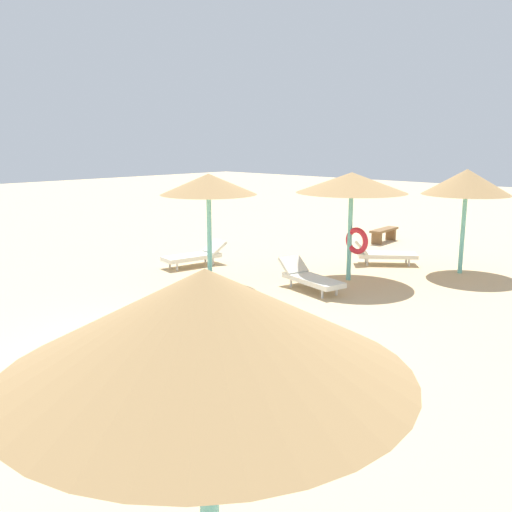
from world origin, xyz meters
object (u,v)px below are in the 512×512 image
Objects in this scene: parasol_0 at (467,182)px; lounger_0 at (383,254)px; parasol_2 at (208,185)px; lounger_5 at (310,277)px; parasol_5 at (352,184)px; parasol_1 at (206,324)px; lounger_2 at (196,255)px; bench_0 at (384,233)px.

parasol_0 is 3.10m from lounger_0.
parasol_2 reaches higher than lounger_5.
lounger_0 is (-0.34, 2.26, -2.20)m from parasol_5.
lounger_0 is at bearing 93.22° from lounger_5.
lounger_2 is (-9.92, 8.30, -2.28)m from parasol_1.
parasol_0 reaches higher than lounger_5.
lounger_5 is (-5.84, 8.48, -2.28)m from parasol_1.
parasol_0 is 5.33m from bench_0.
parasol_2 is at bearing -31.31° from lounger_2.
parasol_0 is 13.33m from parasol_1.
parasol_2 is (-7.95, 7.10, -0.05)m from parasol_1.
parasol_2 reaches higher than lounger_2.
bench_0 is (-4.03, 2.74, -2.16)m from parasol_0.
parasol_5 is 1.53× the size of lounger_0.
parasol_0 is 1.44× the size of lounger_5.
bench_0 is (-1.88, 3.25, 0.02)m from lounger_0.
lounger_2 is at bearing -143.56° from parasol_0.
lounger_0 is (-2.15, -0.50, -2.18)m from parasol_0.
parasol_2 is at bearing -90.18° from bench_0.
parasol_2 is 5.91m from lounger_0.
bench_0 is (0.03, 8.39, -2.20)m from parasol_2.
lounger_2 is (-6.02, -4.45, -2.19)m from parasol_0.
parasol_0 is 1.00× the size of parasol_5.
parasol_1 reaches higher than lounger_2.
parasol_5 is at bearing -123.19° from parasol_0.
parasol_1 is 13.13m from lounger_2.
parasol_1 is 1.47× the size of lounger_5.
bench_0 is at bearing 120.05° from lounger_0.
parasol_2 is at bearing -125.69° from parasol_0.
parasol_2 is 1.85× the size of bench_0.
parasol_1 is 10.66m from parasol_2.
parasol_5 is 2.67m from lounger_5.
parasol_5 is at bearing 21.74° from lounger_2.
parasol_5 is at bearing 119.78° from parasol_1.
parasol_1 is 13.84m from lounger_0.
parasol_2 reaches higher than lounger_0.
parasol_0 reaches higher than lounger_2.
lounger_2 is at bearing -134.49° from lounger_0.
parasol_2 is at bearing -127.96° from parasol_5.
bench_0 is (-2.22, 5.51, -2.18)m from parasol_5.
bench_0 is (-2.09, 7.01, 0.03)m from lounger_5.
bench_0 is at bearing 111.92° from parasol_5.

